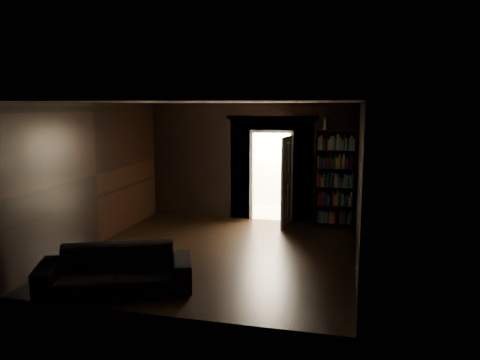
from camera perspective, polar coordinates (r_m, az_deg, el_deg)
name	(u,v)px	position (r m, az deg, el deg)	size (l,w,h in m)	color
ground	(219,253)	(8.92, -2.55, -8.83)	(5.50, 5.50, 0.00)	black
room_walls	(233,158)	(9.58, -0.89, 2.73)	(5.02, 5.61, 2.84)	black
kitchen_alcove	(279,165)	(12.26, 4.72, 1.88)	(2.20, 1.80, 2.60)	beige
sofa	(116,263)	(7.30, -14.91, -9.72)	(2.23, 0.96, 0.86)	black
bookshelf	(335,178)	(10.83, 11.47, 0.18)	(0.90, 0.32, 2.20)	black
refrigerator	(302,179)	(12.39, 7.55, 0.11)	(0.74, 0.68, 1.65)	white
door	(286,182)	(10.69, 5.66, -0.20)	(0.85, 0.05, 2.05)	silver
figurine	(325,123)	(10.74, 10.34, 6.81)	(0.10, 0.10, 0.29)	silver
bottles	(304,143)	(12.25, 7.79, 4.51)	(0.65, 0.08, 0.27)	black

